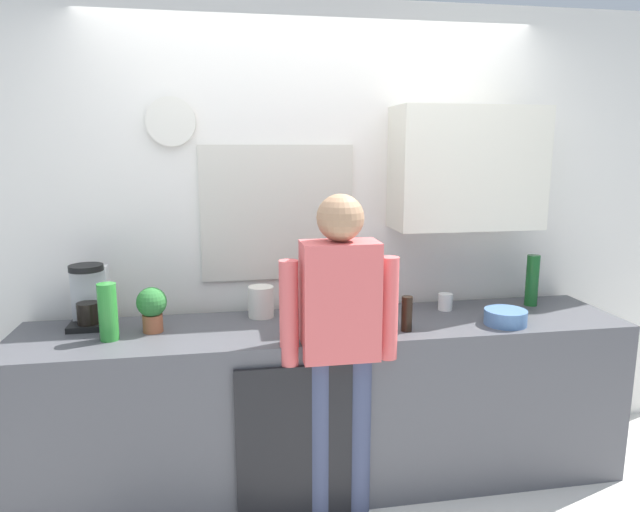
{
  "coord_description": "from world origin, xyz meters",
  "views": [
    {
      "loc": [
        -0.54,
        -2.5,
        1.81
      ],
      "look_at": [
        -0.05,
        0.25,
        1.27
      ],
      "focal_mm": 31.73,
      "sensor_mm": 36.0,
      "label": 1
    }
  ],
  "objects_px": {
    "cup_white_mug": "(445,302)",
    "person_at_sink": "(340,331)",
    "coffee_maker": "(90,299)",
    "bottle_clear_soda": "(108,312)",
    "potted_plant": "(152,307)",
    "bottle_dark_sauce": "(407,314)",
    "bottle_green_wine": "(532,280)",
    "storage_canister": "(261,302)",
    "mixing_bowl": "(505,317)"
  },
  "relations": [
    {
      "from": "cup_white_mug",
      "to": "person_at_sink",
      "type": "xyz_separation_m",
      "value": [
        -0.71,
        -0.44,
        0.01
      ]
    },
    {
      "from": "coffee_maker",
      "to": "bottle_clear_soda",
      "type": "height_order",
      "value": "coffee_maker"
    },
    {
      "from": "cup_white_mug",
      "to": "potted_plant",
      "type": "height_order",
      "value": "potted_plant"
    },
    {
      "from": "bottle_dark_sauce",
      "to": "cup_white_mug",
      "type": "height_order",
      "value": "bottle_dark_sauce"
    },
    {
      "from": "bottle_clear_soda",
      "to": "bottle_green_wine",
      "type": "bearing_deg",
      "value": 5.04
    },
    {
      "from": "bottle_green_wine",
      "to": "potted_plant",
      "type": "distance_m",
      "value": 2.14
    },
    {
      "from": "cup_white_mug",
      "to": "person_at_sink",
      "type": "distance_m",
      "value": 0.84
    },
    {
      "from": "storage_canister",
      "to": "bottle_green_wine",
      "type": "bearing_deg",
      "value": -1.65
    },
    {
      "from": "potted_plant",
      "to": "person_at_sink",
      "type": "distance_m",
      "value": 0.96
    },
    {
      "from": "bottle_green_wine",
      "to": "storage_canister",
      "type": "height_order",
      "value": "bottle_green_wine"
    },
    {
      "from": "bottle_dark_sauce",
      "to": "cup_white_mug",
      "type": "bearing_deg",
      "value": 43.38
    },
    {
      "from": "coffee_maker",
      "to": "person_at_sink",
      "type": "height_order",
      "value": "person_at_sink"
    },
    {
      "from": "cup_white_mug",
      "to": "mixing_bowl",
      "type": "xyz_separation_m",
      "value": [
        0.21,
        -0.31,
        -0.01
      ]
    },
    {
      "from": "bottle_clear_soda",
      "to": "mixing_bowl",
      "type": "xyz_separation_m",
      "value": [
        2.0,
        -0.11,
        -0.1
      ]
    },
    {
      "from": "mixing_bowl",
      "to": "storage_canister",
      "type": "relative_size",
      "value": 1.29
    },
    {
      "from": "cup_white_mug",
      "to": "person_at_sink",
      "type": "relative_size",
      "value": 0.06
    },
    {
      "from": "bottle_dark_sauce",
      "to": "storage_canister",
      "type": "relative_size",
      "value": 1.06
    },
    {
      "from": "coffee_maker",
      "to": "mixing_bowl",
      "type": "distance_m",
      "value": 2.17
    },
    {
      "from": "coffee_maker",
      "to": "bottle_green_wine",
      "type": "height_order",
      "value": "coffee_maker"
    },
    {
      "from": "bottle_clear_soda",
      "to": "bottle_dark_sauce",
      "type": "bearing_deg",
      "value": -4.75
    },
    {
      "from": "bottle_dark_sauce",
      "to": "bottle_green_wine",
      "type": "height_order",
      "value": "bottle_green_wine"
    },
    {
      "from": "storage_canister",
      "to": "bottle_clear_soda",
      "type": "bearing_deg",
      "value": -161.5
    },
    {
      "from": "coffee_maker",
      "to": "potted_plant",
      "type": "distance_m",
      "value": 0.36
    },
    {
      "from": "cup_white_mug",
      "to": "potted_plant",
      "type": "relative_size",
      "value": 0.41
    },
    {
      "from": "storage_canister",
      "to": "coffee_maker",
      "type": "bearing_deg",
      "value": -179.68
    },
    {
      "from": "person_at_sink",
      "to": "bottle_dark_sauce",
      "type": "bearing_deg",
      "value": 25.09
    },
    {
      "from": "bottle_green_wine",
      "to": "person_at_sink",
      "type": "relative_size",
      "value": 0.19
    },
    {
      "from": "coffee_maker",
      "to": "bottle_clear_soda",
      "type": "distance_m",
      "value": 0.28
    },
    {
      "from": "bottle_dark_sauce",
      "to": "bottle_green_wine",
      "type": "xyz_separation_m",
      "value": [
        0.88,
        0.33,
        0.06
      ]
    },
    {
      "from": "person_at_sink",
      "to": "bottle_green_wine",
      "type": "bearing_deg",
      "value": 26.73
    },
    {
      "from": "coffee_maker",
      "to": "storage_canister",
      "type": "distance_m",
      "value": 0.89
    },
    {
      "from": "mixing_bowl",
      "to": "potted_plant",
      "type": "relative_size",
      "value": 0.96
    },
    {
      "from": "bottle_green_wine",
      "to": "cup_white_mug",
      "type": "xyz_separation_m",
      "value": [
        -0.54,
        -0.01,
        -0.1
      ]
    },
    {
      "from": "coffee_maker",
      "to": "storage_canister",
      "type": "xyz_separation_m",
      "value": [
        0.89,
        0.0,
        -0.06
      ]
    },
    {
      "from": "person_at_sink",
      "to": "coffee_maker",
      "type": "bearing_deg",
      "value": 165.05
    },
    {
      "from": "bottle_green_wine",
      "to": "person_at_sink",
      "type": "bearing_deg",
      "value": -160.21
    },
    {
      "from": "bottle_dark_sauce",
      "to": "bottle_green_wine",
      "type": "bearing_deg",
      "value": 20.48
    },
    {
      "from": "potted_plant",
      "to": "storage_canister",
      "type": "distance_m",
      "value": 0.58
    },
    {
      "from": "mixing_bowl",
      "to": "coffee_maker",
      "type": "bearing_deg",
      "value": 170.5
    },
    {
      "from": "mixing_bowl",
      "to": "cup_white_mug",
      "type": "bearing_deg",
      "value": 123.56
    },
    {
      "from": "bottle_green_wine",
      "to": "mixing_bowl",
      "type": "xyz_separation_m",
      "value": [
        -0.33,
        -0.32,
        -0.11
      ]
    },
    {
      "from": "bottle_clear_soda",
      "to": "person_at_sink",
      "type": "xyz_separation_m",
      "value": [
        1.09,
        -0.24,
        -0.08
      ]
    },
    {
      "from": "coffee_maker",
      "to": "mixing_bowl",
      "type": "height_order",
      "value": "coffee_maker"
    },
    {
      "from": "bottle_clear_soda",
      "to": "cup_white_mug",
      "type": "distance_m",
      "value": 1.81
    },
    {
      "from": "mixing_bowl",
      "to": "storage_canister",
      "type": "height_order",
      "value": "storage_canister"
    },
    {
      "from": "mixing_bowl",
      "to": "person_at_sink",
      "type": "height_order",
      "value": "person_at_sink"
    },
    {
      "from": "bottle_green_wine",
      "to": "bottle_dark_sauce",
      "type": "bearing_deg",
      "value": -159.52
    },
    {
      "from": "potted_plant",
      "to": "storage_canister",
      "type": "height_order",
      "value": "potted_plant"
    },
    {
      "from": "potted_plant",
      "to": "coffee_maker",
      "type": "bearing_deg",
      "value": 154.44
    },
    {
      "from": "bottle_dark_sauce",
      "to": "bottle_clear_soda",
      "type": "xyz_separation_m",
      "value": [
        -1.46,
        0.12,
        0.05
      ]
    }
  ]
}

